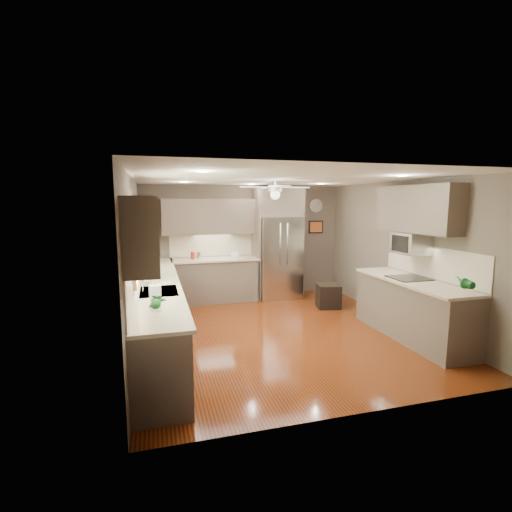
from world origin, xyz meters
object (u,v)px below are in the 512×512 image
microwave (411,243)px  stool (328,296)px  paper_towel (155,299)px  bowl (236,256)px  refrigerator (278,245)px  canister_b (199,255)px  soap_bottle (147,279)px  potted_plant_right (464,283)px  canister_a (193,256)px  potted_plant_left (158,302)px

microwave → stool: size_ratio=1.04×
stool → paper_towel: bearing=-143.2°
bowl → refrigerator: refrigerator is taller
canister_b → soap_bottle: bearing=-113.8°
refrigerator → paper_towel: bearing=-126.6°
canister_b → potted_plant_right: size_ratio=0.43×
bowl → potted_plant_right: bearing=-61.6°
canister_a → canister_b: bearing=22.7°
bowl → paper_towel: (-1.72, -3.64, 0.11)m
canister_b → bowl: canister_b is taller
stool → paper_towel: 4.33m
bowl → microwave: size_ratio=0.38×
bowl → microwave: bearing=-50.2°
canister_a → refrigerator: bearing=-1.1°
refrigerator → paper_towel: refrigerator is taller
canister_a → potted_plant_left: size_ratio=0.44×
potted_plant_left → soap_bottle: bearing=94.7°
bowl → refrigerator: bearing=-2.1°
refrigerator → paper_towel: (-2.68, -3.60, -0.11)m
soap_bottle → bowl: soap_bottle is taller
soap_bottle → potted_plant_left: size_ratio=0.51×
potted_plant_left → microwave: (3.98, 1.13, 0.38)m
paper_towel → microwave: bearing=12.6°
potted_plant_right → refrigerator: (-1.20, 3.95, 0.09)m
stool → refrigerator: bearing=124.4°
canister_a → microwave: size_ratio=0.26×
microwave → paper_towel: bearing=-167.4°
potted_plant_right → stool: size_ratio=0.61×
canister_b → paper_towel: (-0.92, -3.69, 0.07)m
stool → canister_b: bearing=155.2°
potted_plant_right → stool: 3.05m
paper_towel → stool: bearing=36.8°
potted_plant_right → bowl: 4.53m
canister_b → bowl: 0.80m
canister_a → potted_plant_right: potted_plant_right is taller
soap_bottle → potted_plant_left: potted_plant_left is taller
potted_plant_right → refrigerator: 4.13m
canister_b → potted_plant_left: 4.03m
potted_plant_right → bowl: bearing=118.4°
potted_plant_right → soap_bottle: bearing=156.7°
canister_a → potted_plant_left: 3.96m
microwave → soap_bottle: bearing=173.4°
microwave → stool: 2.15m
refrigerator → microwave: bearing=-63.9°
canister_b → soap_bottle: size_ratio=0.82×
stool → bowl: bearing=147.0°
refrigerator → canister_b: bearing=177.1°
potted_plant_left → stool: size_ratio=0.62×
bowl → stool: bearing=-33.0°
canister_b → microwave: microwave is taller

